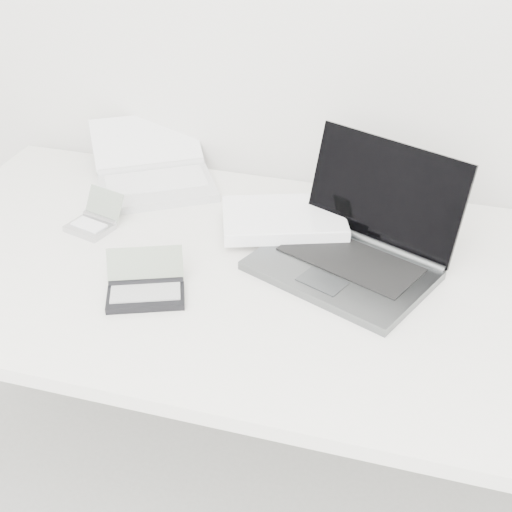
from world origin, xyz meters
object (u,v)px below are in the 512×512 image
(desk, at_px, (276,291))
(laptop_large, at_px, (328,236))
(netbook_open_white, at_px, (154,174))
(palmtop_charcoal, at_px, (146,289))

(desk, distance_m, laptop_large, 0.16)
(desk, bearing_deg, laptop_large, 52.11)
(laptop_large, xyz_separation_m, netbook_open_white, (-0.47, 0.19, -0.01))
(palmtop_charcoal, bearing_deg, netbook_open_white, 89.25)
(desk, bearing_deg, netbook_open_white, 142.59)
(laptop_large, height_order, palmtop_charcoal, laptop_large)
(netbook_open_white, relative_size, palmtop_charcoal, 2.39)
(desk, height_order, laptop_large, laptop_large)
(laptop_large, bearing_deg, netbook_open_white, -179.09)
(netbook_open_white, bearing_deg, palmtop_charcoal, -100.41)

